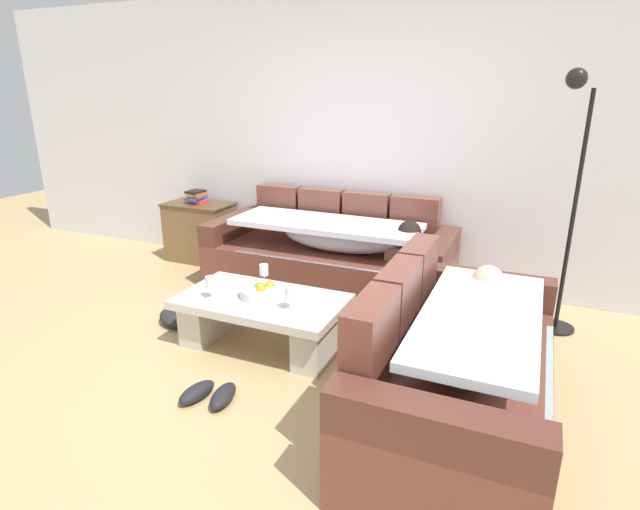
# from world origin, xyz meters

# --- Properties ---
(ground_plane) EXTENTS (14.00, 14.00, 0.00)m
(ground_plane) POSITION_xyz_m (0.00, 0.00, 0.00)
(ground_plane) COLOR tan
(back_wall) EXTENTS (9.00, 0.10, 2.70)m
(back_wall) POSITION_xyz_m (0.00, 2.15, 1.35)
(back_wall) COLOR silver
(back_wall) RESTS_ON ground_plane
(couch_along_wall) EXTENTS (2.24, 0.92, 0.88)m
(couch_along_wall) POSITION_xyz_m (-0.16, 1.62, 0.33)
(couch_along_wall) COLOR brown
(couch_along_wall) RESTS_ON ground_plane
(couch_near_window) EXTENTS (0.92, 1.84, 0.88)m
(couch_near_window) POSITION_xyz_m (1.24, 0.09, 0.33)
(couch_near_window) COLOR brown
(couch_near_window) RESTS_ON ground_plane
(coffee_table) EXTENTS (1.20, 0.68, 0.38)m
(coffee_table) POSITION_xyz_m (-0.21, 0.41, 0.24)
(coffee_table) COLOR beige
(coffee_table) RESTS_ON ground_plane
(fruit_bowl) EXTENTS (0.28, 0.28, 0.10)m
(fruit_bowl) POSITION_xyz_m (-0.23, 0.42, 0.42)
(fruit_bowl) COLOR silver
(fruit_bowl) RESTS_ON coffee_table
(wine_glass_near_left) EXTENTS (0.07, 0.07, 0.17)m
(wine_glass_near_left) POSITION_xyz_m (-0.54, 0.25, 0.50)
(wine_glass_near_left) COLOR silver
(wine_glass_near_left) RESTS_ON coffee_table
(wine_glass_near_right) EXTENTS (0.07, 0.07, 0.17)m
(wine_glass_near_right) POSITION_xyz_m (0.07, 0.31, 0.50)
(wine_glass_near_right) COLOR silver
(wine_glass_near_right) RESTS_ON coffee_table
(wine_glass_far_back) EXTENTS (0.07, 0.07, 0.17)m
(wine_glass_far_back) POSITION_xyz_m (-0.31, 0.63, 0.50)
(wine_glass_far_back) COLOR silver
(wine_glass_far_back) RESTS_ON coffee_table
(open_magazine) EXTENTS (0.34, 0.30, 0.01)m
(open_magazine) POSITION_xyz_m (-0.03, 0.51, 0.39)
(open_magazine) COLOR white
(open_magazine) RESTS_ON coffee_table
(side_cabinet) EXTENTS (0.72, 0.44, 0.64)m
(side_cabinet) POSITION_xyz_m (-1.81, 1.85, 0.32)
(side_cabinet) COLOR brown
(side_cabinet) RESTS_ON ground_plane
(book_stack_on_cabinet) EXTENTS (0.19, 0.21, 0.14)m
(book_stack_on_cabinet) POSITION_xyz_m (-1.83, 1.85, 0.71)
(book_stack_on_cabinet) COLOR red
(book_stack_on_cabinet) RESTS_ON side_cabinet
(floor_lamp) EXTENTS (0.33, 0.31, 1.95)m
(floor_lamp) POSITION_xyz_m (1.73, 1.53, 1.12)
(floor_lamp) COLOR black
(floor_lamp) RESTS_ON ground_plane
(pair_of_shoes) EXTENTS (0.33, 0.32, 0.09)m
(pair_of_shoes) POSITION_xyz_m (-0.15, -0.34, 0.04)
(pair_of_shoes) COLOR black
(pair_of_shoes) RESTS_ON ground_plane
(crumpled_garment) EXTENTS (0.51, 0.49, 0.12)m
(crumpled_garment) POSITION_xyz_m (-1.02, 0.47, 0.06)
(crumpled_garment) COLOR #232328
(crumpled_garment) RESTS_ON ground_plane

